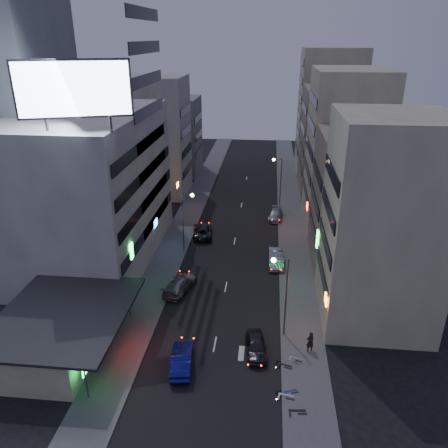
# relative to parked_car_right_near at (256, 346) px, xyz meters

# --- Properties ---
(ground) EXTENTS (180.00, 180.00, 0.00)m
(ground) POSITION_rel_parked_car_right_near_xyz_m (-3.76, -3.22, -0.74)
(ground) COLOR black
(ground) RESTS_ON ground
(sidewalk_left) EXTENTS (4.00, 120.00, 0.12)m
(sidewalk_left) POSITION_rel_parked_car_right_near_xyz_m (-11.76, 26.78, -0.68)
(sidewalk_left) COLOR #4C4C4F
(sidewalk_left) RESTS_ON ground
(sidewalk_right) EXTENTS (4.00, 120.00, 0.12)m
(sidewalk_right) POSITION_rel_parked_car_right_near_xyz_m (4.24, 26.78, -0.68)
(sidewalk_right) COLOR #4C4C4F
(sidewalk_right) RESTS_ON ground
(food_court) EXTENTS (11.00, 13.00, 3.88)m
(food_court) POSITION_rel_parked_car_right_near_xyz_m (-17.66, -1.22, 1.24)
(food_court) COLOR beige
(food_court) RESTS_ON ground
(white_building) EXTENTS (14.00, 24.00, 18.00)m
(white_building) POSITION_rel_parked_car_right_near_xyz_m (-20.76, 16.78, 8.26)
(white_building) COLOR beige
(white_building) RESTS_ON ground
(grey_tower) EXTENTS (10.00, 14.00, 34.00)m
(grey_tower) POSITION_rel_parked_car_right_near_xyz_m (-29.76, 19.78, 16.26)
(grey_tower) COLOR gray
(grey_tower) RESTS_ON ground
(shophouse_near) EXTENTS (10.00, 11.00, 20.00)m
(shophouse_near) POSITION_rel_parked_car_right_near_xyz_m (11.24, 7.28, 9.26)
(shophouse_near) COLOR beige
(shophouse_near) RESTS_ON ground
(shophouse_mid) EXTENTS (11.00, 12.00, 16.00)m
(shophouse_mid) POSITION_rel_parked_car_right_near_xyz_m (11.74, 18.78, 7.26)
(shophouse_mid) COLOR gray
(shophouse_mid) RESTS_ON ground
(shophouse_far) EXTENTS (10.00, 14.00, 22.00)m
(shophouse_far) POSITION_rel_parked_car_right_near_xyz_m (11.24, 31.78, 10.26)
(shophouse_far) COLOR beige
(shophouse_far) RESTS_ON ground
(far_left_a) EXTENTS (11.00, 10.00, 20.00)m
(far_left_a) POSITION_rel_parked_car_right_near_xyz_m (-19.26, 41.78, 9.26)
(far_left_a) COLOR beige
(far_left_a) RESTS_ON ground
(far_left_b) EXTENTS (12.00, 10.00, 15.00)m
(far_left_b) POSITION_rel_parked_car_right_near_xyz_m (-19.76, 54.78, 6.76)
(far_left_b) COLOR gray
(far_left_b) RESTS_ON ground
(far_right_a) EXTENTS (11.00, 12.00, 18.00)m
(far_right_a) POSITION_rel_parked_car_right_near_xyz_m (11.74, 46.78, 8.26)
(far_right_a) COLOR gray
(far_right_a) RESTS_ON ground
(far_right_b) EXTENTS (12.00, 12.00, 24.00)m
(far_right_b) POSITION_rel_parked_car_right_near_xyz_m (12.24, 60.78, 11.26)
(far_right_b) COLOR beige
(far_right_b) RESTS_ON ground
(billboard) EXTENTS (9.52, 3.75, 6.20)m
(billboard) POSITION_rel_parked_car_right_near_xyz_m (-16.75, 6.76, 20.92)
(billboard) COLOR #595B60
(billboard) RESTS_ON white_building
(street_lamp_right_near) EXTENTS (1.60, 0.44, 8.02)m
(street_lamp_right_near) POSITION_rel_parked_car_right_near_xyz_m (2.15, 2.78, 4.62)
(street_lamp_right_near) COLOR #595B60
(street_lamp_right_near) RESTS_ON sidewalk_right
(street_lamp_left) EXTENTS (1.60, 0.44, 8.02)m
(street_lamp_left) POSITION_rel_parked_car_right_near_xyz_m (-9.66, 18.78, 4.62)
(street_lamp_left) COLOR #595B60
(street_lamp_left) RESTS_ON sidewalk_left
(street_lamp_right_far) EXTENTS (1.60, 0.44, 8.02)m
(street_lamp_right_far) POSITION_rel_parked_car_right_near_xyz_m (2.15, 36.78, 4.62)
(street_lamp_right_far) COLOR #595B60
(street_lamp_right_far) RESTS_ON sidewalk_right
(parked_car_right_near) EXTENTS (2.28, 4.53, 1.48)m
(parked_car_right_near) POSITION_rel_parked_car_right_near_xyz_m (0.00, 0.00, 0.00)
(parked_car_right_near) COLOR #27272C
(parked_car_right_near) RESTS_ON ground
(parked_car_right_mid) EXTENTS (1.89, 5.03, 1.64)m
(parked_car_right_mid) POSITION_rel_parked_car_right_near_xyz_m (1.84, 16.69, 0.08)
(parked_car_right_mid) COLOR #ADB0B5
(parked_car_right_mid) RESTS_ON ground
(parked_car_left) EXTENTS (3.30, 5.86, 1.54)m
(parked_car_left) POSITION_rel_parked_car_right_near_xyz_m (-8.43, 24.03, 0.03)
(parked_car_left) COLOR black
(parked_car_left) RESTS_ON ground
(parked_car_right_far) EXTENTS (2.40, 4.95, 1.39)m
(parked_car_right_far) POSITION_rel_parked_car_right_near_xyz_m (1.84, 31.35, -0.05)
(parked_car_right_far) COLOR #9C9EA4
(parked_car_right_far) RESTS_ON ground
(road_car_blue) EXTENTS (2.29, 5.05, 1.61)m
(road_car_blue) POSITION_rel_parked_car_right_near_xyz_m (-6.18, -2.48, 0.06)
(road_car_blue) COLOR navy
(road_car_blue) RESTS_ON ground
(road_car_silver) EXTENTS (3.44, 5.95, 1.62)m
(road_car_silver) POSITION_rel_parked_car_right_near_xyz_m (-8.76, 9.51, 0.07)
(road_car_silver) COLOR gray
(road_car_silver) RESTS_ON ground
(person) EXTENTS (0.85, 0.72, 1.98)m
(person) POSITION_rel_parked_car_right_near_xyz_m (4.76, 0.65, 0.37)
(person) COLOR black
(person) RESTS_ON sidewalk_right
(scooter_black_a) EXTENTS (0.84, 2.00, 1.19)m
(scooter_black_a) POSITION_rel_parked_car_right_near_xyz_m (4.01, -6.16, -0.03)
(scooter_black_a) COLOR black
(scooter_black_a) RESTS_ON sidewalk_right
(scooter_silver_a) EXTENTS (0.96, 1.96, 1.15)m
(scooter_silver_a) POSITION_rel_parked_car_right_near_xyz_m (3.26, -4.90, -0.05)
(scooter_silver_a) COLOR #B4B6BC
(scooter_silver_a) RESTS_ON sidewalk_right
(scooter_blue) EXTENTS (1.09, 1.76, 1.02)m
(scooter_blue) POSITION_rel_parked_car_right_near_xyz_m (3.42, -4.11, -0.11)
(scooter_blue) COLOR navy
(scooter_blue) RESTS_ON sidewalk_right
(scooter_black_b) EXTENTS (1.13, 1.93, 1.12)m
(scooter_black_b) POSITION_rel_parked_car_right_near_xyz_m (3.22, -1.54, -0.06)
(scooter_black_b) COLOR black
(scooter_black_b) RESTS_ON sidewalk_right
(scooter_silver_b) EXTENTS (1.04, 1.76, 1.02)m
(scooter_silver_b) POSITION_rel_parked_car_right_near_xyz_m (4.13, -0.57, -0.11)
(scooter_silver_b) COLOR #A0A1A7
(scooter_silver_b) RESTS_ON sidewalk_right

